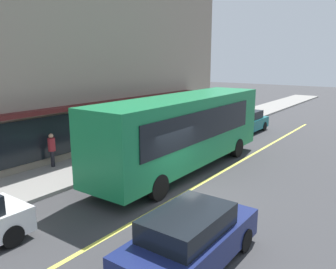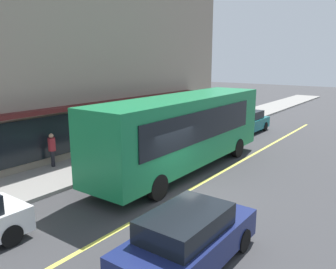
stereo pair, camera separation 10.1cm
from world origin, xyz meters
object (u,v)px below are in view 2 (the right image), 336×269
Objects in this scene: car_navy at (188,239)px; car_teal at (247,122)px; bus at (184,129)px; pedestrian_at_corner at (52,147)px.

car_navy and car_teal have the same top height.
bus is 6.94× the size of pedestrian_at_corner.
car_teal is at bearing 6.39° from bus.
bus is at bearing -53.84° from pedestrian_at_corner.
bus reaches higher than pedestrian_at_corner.
bus is 2.59× the size of car_navy.
bus is 7.80m from car_navy.
pedestrian_at_corner is (-13.35, 3.96, 0.37)m from car_teal.
bus is 9.81m from car_teal.
pedestrian_at_corner reaches higher than car_navy.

